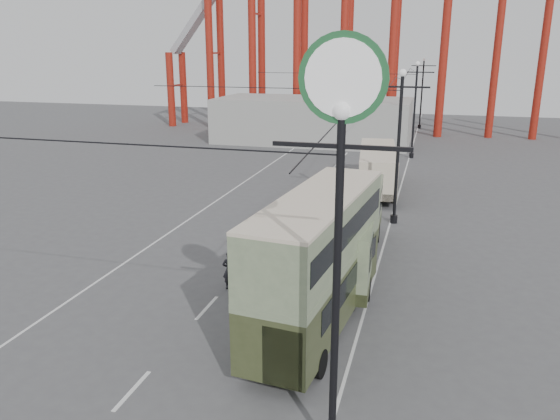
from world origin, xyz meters
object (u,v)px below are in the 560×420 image
(single_decker_green, at_px, (349,228))
(single_decker_cream, at_px, (377,168))
(lamp_post_near, at_px, (340,165))
(double_decker_bus, at_px, (318,256))
(pedestrian, at_px, (230,270))

(single_decker_green, xyz_separation_m, single_decker_cream, (-0.22, 15.30, -0.09))
(lamp_post_near, distance_m, single_decker_green, 14.84)
(double_decker_bus, relative_size, single_decker_cream, 0.95)
(single_decker_green, bearing_deg, single_decker_cream, 87.81)
(single_decker_cream, bearing_deg, single_decker_green, -95.67)
(double_decker_bus, bearing_deg, pedestrian, 157.83)
(lamp_post_near, relative_size, pedestrian, 6.03)
(double_decker_bus, relative_size, single_decker_green, 0.84)
(single_decker_green, relative_size, single_decker_cream, 1.14)
(double_decker_bus, height_order, pedestrian, double_decker_bus)
(single_decker_green, height_order, pedestrian, single_decker_green)
(lamp_post_near, xyz_separation_m, double_decker_bus, (-1.82, 6.64, -4.89))
(single_decker_green, relative_size, pedestrian, 6.75)
(double_decker_bus, xyz_separation_m, single_decker_cream, (-0.10, 22.14, -1.16))
(single_decker_green, xyz_separation_m, pedestrian, (-4.64, -4.42, -1.01))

